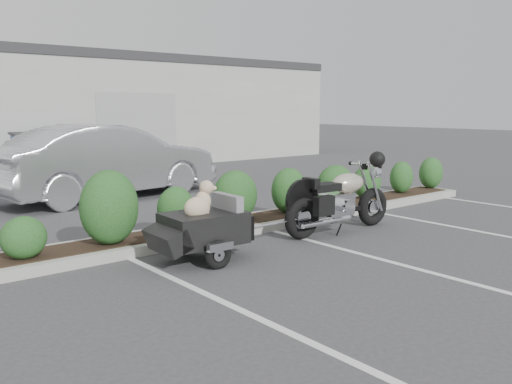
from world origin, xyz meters
TOP-DOWN VIEW (x-y plane):
  - ground at (0.00, 0.00)m, footprint 90.00×90.00m
  - planter_kerb at (1.00, 2.20)m, footprint 12.00×1.00m
  - motorcycle at (2.03, 0.95)m, footprint 2.40×0.81m
  - pet_trailer at (-0.75, 0.98)m, footprint 1.91×1.07m
  - sedan at (0.50, 6.80)m, footprint 5.43×2.51m
  - dumpster at (0.55, 10.64)m, footprint 2.33×1.77m

SIDE VIEW (x-z plane):
  - ground at x=0.00m, z-range 0.00..0.00m
  - planter_kerb at x=1.00m, z-range 0.00..0.15m
  - pet_trailer at x=-0.75m, z-range -0.09..1.05m
  - motorcycle at x=2.03m, z-range -0.14..1.24m
  - dumpster at x=0.55m, z-range 0.01..1.41m
  - sedan at x=0.50m, z-range 0.00..1.72m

